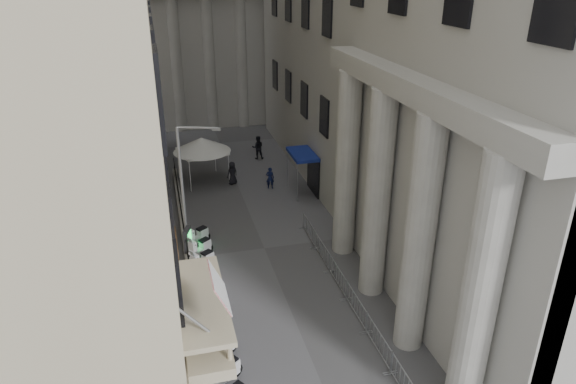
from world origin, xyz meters
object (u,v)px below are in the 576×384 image
security_tent (207,146)px  info_kiosk (188,242)px  street_lamp (186,180)px  pedestrian_a (270,178)px  pedestrian_b (258,147)px

security_tent → info_kiosk: security_tent is taller
street_lamp → pedestrian_a: 10.12m
info_kiosk → pedestrian_a: 10.25m
security_tent → street_lamp: size_ratio=0.57×
pedestrian_a → pedestrian_b: (0.36, 6.21, 0.17)m
security_tent → pedestrian_a: 5.08m
pedestrian_a → pedestrian_b: 6.22m
security_tent → pedestrian_b: bearing=41.7°
security_tent → pedestrian_b: security_tent is taller
info_kiosk → pedestrian_a: info_kiosk is taller
security_tent → info_kiosk: 10.71m
street_lamp → pedestrian_b: bearing=83.4°
pedestrian_b → pedestrian_a: bearing=93.8°
street_lamp → security_tent: bearing=97.0°
pedestrian_a → pedestrian_b: pedestrian_b is taller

